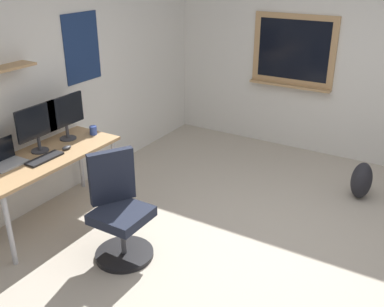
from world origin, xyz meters
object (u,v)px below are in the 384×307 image
(monitor_secondary, at_px, (66,114))
(keyboard, at_px, (45,158))
(office_chair, at_px, (119,213))
(coffee_mug, at_px, (93,130))
(laptop, at_px, (4,159))
(monitor_primary, at_px, (37,125))
(computer_mouse, at_px, (67,148))
(desk, at_px, (46,162))
(backpack, at_px, (361,180))

(monitor_secondary, distance_m, keyboard, 0.58)
(office_chair, xyz_separation_m, coffee_mug, (0.72, 0.92, 0.36))
(laptop, distance_m, monitor_primary, 0.43)
(monitor_primary, xyz_separation_m, computer_mouse, (0.17, -0.18, -0.25))
(desk, distance_m, coffee_mug, 0.65)
(office_chair, relative_size, computer_mouse, 9.13)
(coffee_mug, bearing_deg, monitor_primary, 168.03)
(keyboard, relative_size, coffee_mug, 4.02)
(desk, xyz_separation_m, laptop, (-0.33, 0.15, 0.13))
(office_chair, distance_m, keyboard, 0.93)
(monitor_primary, bearing_deg, desk, -110.28)
(coffee_mug, xyz_separation_m, backpack, (1.44, -2.54, -0.56))
(desk, relative_size, coffee_mug, 16.15)
(laptop, xyz_separation_m, coffee_mug, (0.98, -0.18, -0.01))
(monitor_secondary, bearing_deg, backpack, -57.81)
(computer_mouse, xyz_separation_m, backpack, (1.88, -2.49, -0.53))
(laptop, height_order, backpack, laptop)
(monitor_secondary, xyz_separation_m, computer_mouse, (-0.20, -0.18, -0.25))
(monitor_primary, distance_m, coffee_mug, 0.66)
(monitor_secondary, distance_m, coffee_mug, 0.35)
(desk, distance_m, computer_mouse, 0.24)
(computer_mouse, bearing_deg, coffee_mug, 6.53)
(monitor_secondary, distance_m, computer_mouse, 0.37)
(computer_mouse, bearing_deg, monitor_secondary, 41.35)
(keyboard, xyz_separation_m, computer_mouse, (0.28, -0.00, 0.01))
(desk, bearing_deg, keyboard, -133.62)
(computer_mouse, bearing_deg, office_chair, -107.90)
(desk, relative_size, keyboard, 4.01)
(desk, relative_size, laptop, 4.79)
(keyboard, distance_m, coffee_mug, 0.72)
(laptop, bearing_deg, coffee_mug, -10.25)
(desk, height_order, monitor_primary, monitor_primary)
(laptop, bearing_deg, monitor_primary, -7.40)
(laptop, relative_size, coffee_mug, 3.37)
(computer_mouse, relative_size, backpack, 0.25)
(keyboard, bearing_deg, monitor_secondary, 20.28)
(office_chair, distance_m, monitor_primary, 1.20)
(monitor_secondary, bearing_deg, office_chair, -114.78)
(laptop, relative_size, backpack, 0.75)
(office_chair, xyz_separation_m, monitor_secondary, (0.48, 1.05, 0.58))
(keyboard, xyz_separation_m, backpack, (2.16, -2.49, -0.52))
(desk, bearing_deg, monitor_secondary, 13.82)
(coffee_mug, bearing_deg, computer_mouse, -173.47)
(laptop, height_order, keyboard, laptop)
(office_chair, height_order, keyboard, office_chair)
(monitor_primary, bearing_deg, keyboard, -121.98)
(keyboard, height_order, computer_mouse, computer_mouse)
(office_chair, relative_size, coffee_mug, 10.33)
(coffee_mug, bearing_deg, monitor_secondary, 151.26)
(monitor_secondary, distance_m, backpack, 3.24)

